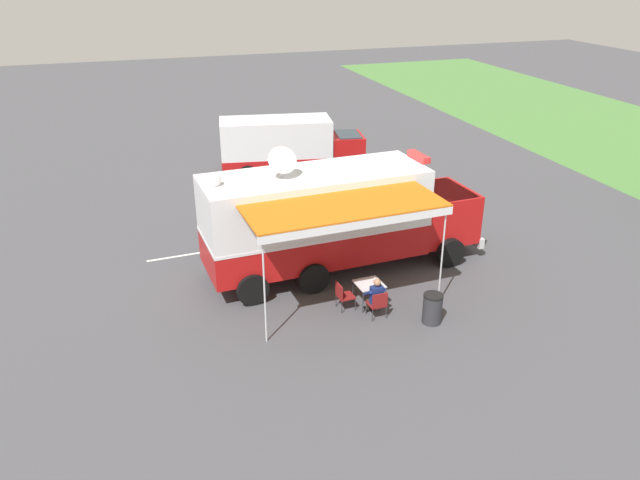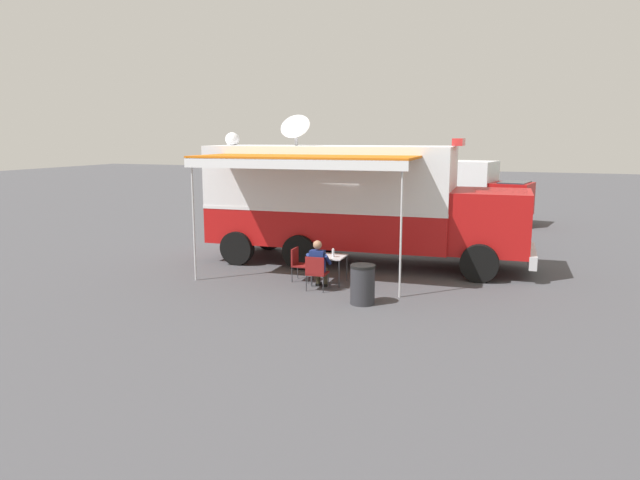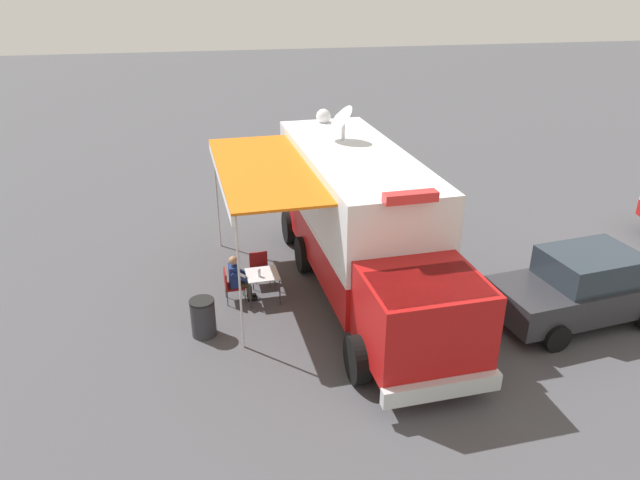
{
  "view_description": "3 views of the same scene",
  "coord_description": "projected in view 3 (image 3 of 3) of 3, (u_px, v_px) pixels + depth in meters",
  "views": [
    {
      "loc": [
        17.58,
        -5.68,
        9.71
      ],
      "look_at": [
        0.93,
        -0.14,
        1.61
      ],
      "focal_mm": 34.72,
      "sensor_mm": 36.0,
      "label": 1
    },
    {
      "loc": [
        16.45,
        5.89,
        3.78
      ],
      "look_at": [
        2.22,
        0.51,
        1.07
      ],
      "focal_mm": 32.79,
      "sensor_mm": 36.0,
      "label": 2
    },
    {
      "loc": [
        3.63,
        14.03,
        7.71
      ],
      "look_at": [
        1.04,
        0.73,
        1.46
      ],
      "focal_mm": 33.19,
      "sensor_mm": 36.0,
      "label": 3
    }
  ],
  "objects": [
    {
      "name": "ground_plane",
      "position": [
        352.0,
        274.0,
        16.37
      ],
      "size": [
        100.0,
        100.0,
        0.0
      ],
      "primitive_type": "plane",
      "color": "#47474C"
    },
    {
      "name": "seated_responder",
      "position": [
        238.0,
        277.0,
        14.81
      ],
      "size": [
        0.68,
        0.57,
        1.25
      ],
      "color": "navy",
      "rests_on": "ground"
    },
    {
      "name": "folding_chair_beside_table",
      "position": [
        259.0,
        266.0,
        15.68
      ],
      "size": [
        0.5,
        0.5,
        0.87
      ],
      "color": "maroon",
      "rests_on": "ground"
    },
    {
      "name": "folding_table",
      "position": [
        262.0,
        276.0,
        14.85
      ],
      "size": [
        0.84,
        0.84,
        0.73
      ],
      "color": "silver",
      "rests_on": "ground"
    },
    {
      "name": "command_truck",
      "position": [
        361.0,
        220.0,
        14.89
      ],
      "size": [
        5.26,
        9.61,
        4.53
      ],
      "color": "#B71414",
      "rests_on": "ground"
    },
    {
      "name": "trash_bin",
      "position": [
        203.0,
        318.0,
        13.48
      ],
      "size": [
        0.57,
        0.57,
        0.91
      ],
      "color": "#2D2D33",
      "rests_on": "ground"
    },
    {
      "name": "water_bottle",
      "position": [
        259.0,
        273.0,
        14.65
      ],
      "size": [
        0.07,
        0.07,
        0.22
      ],
      "color": "silver",
      "rests_on": "folding_table"
    },
    {
      "name": "car_behind_truck",
      "position": [
        583.0,
        287.0,
        13.91
      ],
      "size": [
        4.4,
        2.43,
        1.76
      ],
      "color": "#2D2D33",
      "rests_on": "ground"
    },
    {
      "name": "lot_stripe",
      "position": [
        411.0,
        225.0,
        19.47
      ],
      "size": [
        0.37,
        4.8,
        0.01
      ],
      "primitive_type": "cube",
      "rotation": [
        0.0,
        0.0,
        0.05
      ],
      "color": "silver",
      "rests_on": "ground"
    },
    {
      "name": "folding_chair_at_table",
      "position": [
        231.0,
        283.0,
        14.83
      ],
      "size": [
        0.5,
        0.5,
        0.87
      ],
      "color": "maroon",
      "rests_on": "ground"
    }
  ]
}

